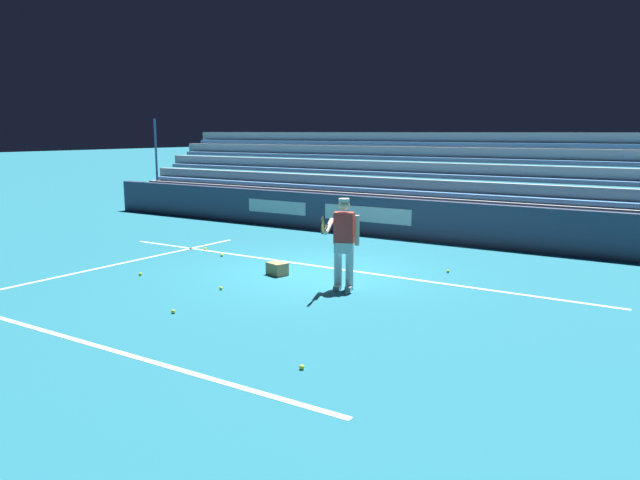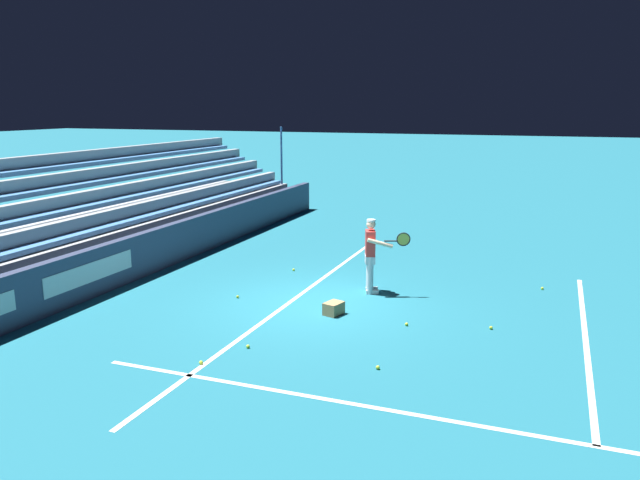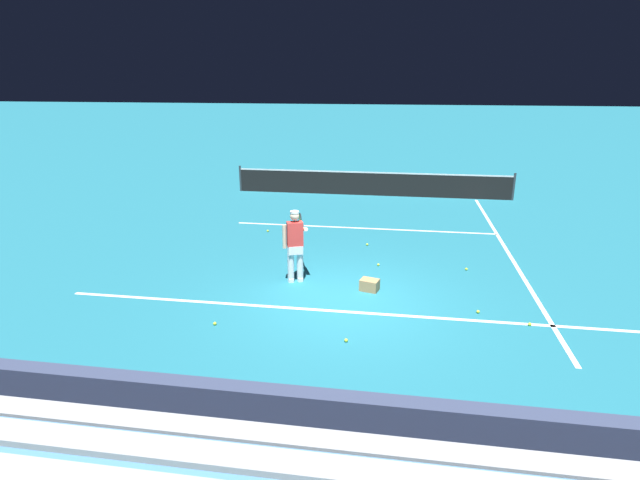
% 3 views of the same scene
% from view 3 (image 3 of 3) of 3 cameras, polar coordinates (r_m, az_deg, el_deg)
% --- Properties ---
extents(ground_plane, '(160.00, 160.00, 0.00)m').
position_cam_3_polar(ground_plane, '(10.83, 2.88, -7.01)').
color(ground_plane, '#1E6B7F').
extents(court_baseline_white, '(12.00, 0.10, 0.01)m').
position_cam_3_polar(court_baseline_white, '(10.38, 2.59, -8.16)').
color(court_baseline_white, white).
rests_on(court_baseline_white, ground).
extents(court_sideline_white, '(0.10, 12.00, 0.01)m').
position_cam_3_polar(court_sideline_white, '(14.84, 20.55, -1.08)').
color(court_sideline_white, white).
rests_on(court_sideline_white, ground).
extents(court_service_line_white, '(8.22, 0.10, 0.01)m').
position_cam_3_polar(court_service_line_white, '(15.96, 4.95, 1.35)').
color(court_service_line_white, white).
rests_on(court_service_line_white, ground).
extents(back_wall_sponsor_board, '(23.46, 0.25, 1.10)m').
position_cam_3_polar(back_wall_sponsor_board, '(6.43, -1.80, -20.96)').
color(back_wall_sponsor_board, '#384260').
rests_on(back_wall_sponsor_board, ground).
extents(tennis_player, '(0.58, 1.07, 1.71)m').
position_cam_3_polar(tennis_player, '(11.55, -2.85, -0.59)').
color(tennis_player, silver).
rests_on(tennis_player, ground).
extents(ball_box_cardboard, '(0.47, 0.40, 0.26)m').
position_cam_3_polar(ball_box_cardboard, '(11.35, 5.68, -5.13)').
color(ball_box_cardboard, '#A87F51').
rests_on(ball_box_cardboard, ground).
extents(tennis_ball_stray_back, '(0.07, 0.07, 0.07)m').
position_cam_3_polar(tennis_ball_stray_back, '(14.33, 5.42, -0.51)').
color(tennis_ball_stray_back, '#CCE533').
rests_on(tennis_ball_stray_back, ground).
extents(tennis_ball_near_player, '(0.07, 0.07, 0.07)m').
position_cam_3_polar(tennis_ball_near_player, '(12.84, 6.69, -2.82)').
color(tennis_ball_near_player, '#CCE533').
rests_on(tennis_ball_near_player, ground).
extents(tennis_ball_toward_net, '(0.07, 0.07, 0.07)m').
position_cam_3_polar(tennis_ball_toward_net, '(15.61, -5.99, 1.04)').
color(tennis_ball_toward_net, '#CCE533').
rests_on(tennis_ball_toward_net, ground).
extents(tennis_ball_by_box, '(0.07, 0.07, 0.07)m').
position_cam_3_polar(tennis_ball_by_box, '(9.28, 3.00, -11.38)').
color(tennis_ball_by_box, '#CCE533').
rests_on(tennis_ball_by_box, ground).
extents(tennis_ball_far_right, '(0.07, 0.07, 0.07)m').
position_cam_3_polar(tennis_ball_far_right, '(10.79, 17.62, -7.81)').
color(tennis_ball_far_right, '#CCE533').
rests_on(tennis_ball_far_right, ground).
extents(tennis_ball_on_baseline, '(0.07, 0.07, 0.07)m').
position_cam_3_polar(tennis_ball_on_baseline, '(12.99, 16.39, -3.21)').
color(tennis_ball_on_baseline, '#CCE533').
rests_on(tennis_ball_on_baseline, ground).
extents(tennis_ball_midcourt, '(0.07, 0.07, 0.07)m').
position_cam_3_polar(tennis_ball_midcourt, '(10.62, 22.85, -8.86)').
color(tennis_ball_midcourt, '#CCE533').
rests_on(tennis_ball_midcourt, ground).
extents(tennis_ball_far_left, '(0.07, 0.07, 0.07)m').
position_cam_3_polar(tennis_ball_far_left, '(10.05, -11.93, -9.33)').
color(tennis_ball_far_left, '#CCE533').
rests_on(tennis_ball_far_left, ground).
extents(tennis_net, '(11.09, 0.09, 1.07)m').
position_cam_3_polar(tennis_net, '(20.39, 5.92, 6.45)').
color(tennis_net, '#33383D').
rests_on(tennis_net, ground).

